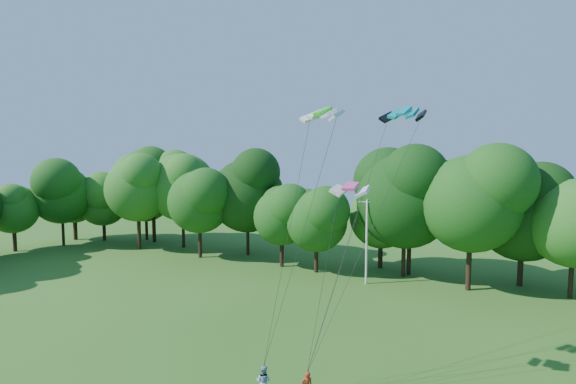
% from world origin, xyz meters
% --- Properties ---
extents(utility_pole, '(1.62, 0.38, 8.16)m').
position_xyz_m(utility_pole, '(-1.14, 31.35, 4.20)').
color(utility_pole, silver).
rests_on(utility_pole, ground).
extents(kite_flyer_right, '(0.87, 0.70, 1.68)m').
position_xyz_m(kite_flyer_right, '(-0.14, 9.42, 0.84)').
color(kite_flyer_right, '#90ADC8').
rests_on(kite_flyer_right, ground).
extents(kite_teal, '(3.05, 1.84, 0.70)m').
position_xyz_m(kite_teal, '(4.62, 19.61, 15.32)').
color(kite_teal, '#04838D').
rests_on(kite_teal, ground).
extents(kite_green, '(2.64, 1.85, 0.55)m').
position_xyz_m(kite_green, '(1.75, 12.71, 14.88)').
color(kite_green, '#23D41F').
rests_on(kite_green, ground).
extents(kite_pink, '(2.05, 1.02, 0.44)m').
position_xyz_m(kite_pink, '(3.38, 12.63, 10.89)').
color(kite_pink, '#D63B93').
rests_on(kite_pink, ground).
extents(tree_back_west, '(9.42, 9.42, 13.70)m').
position_xyz_m(tree_back_west, '(-33.76, 37.70, 8.56)').
color(tree_back_west, black).
rests_on(tree_back_west, ground).
extents(tree_back_center, '(10.67, 10.67, 15.52)m').
position_xyz_m(tree_back_center, '(1.54, 35.51, 9.70)').
color(tree_back_center, black).
rests_on(tree_back_center, ground).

